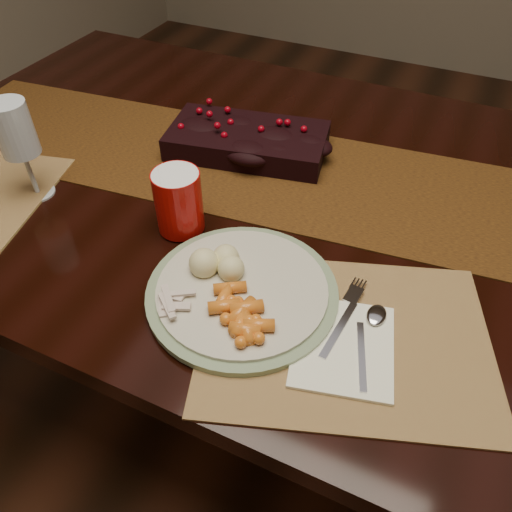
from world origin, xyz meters
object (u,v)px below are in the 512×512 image
at_px(napkin, 343,346).
at_px(wine_glass, 22,151).
at_px(dining_table, 302,318).
at_px(dinner_plate, 242,291).
at_px(turkey_shreds, 176,301).
at_px(mashed_potatoes, 223,258).
at_px(red_cup, 179,202).
at_px(placemat_main, 345,336).
at_px(baby_carrots, 242,314).
at_px(centerpiece, 247,137).

relative_size(napkin, wine_glass, 0.86).
distance_m(dining_table, wine_glass, 0.70).
height_order(dinner_plate, turkey_shreds, turkey_shreds).
distance_m(mashed_potatoes, napkin, 0.22).
distance_m(dinner_plate, red_cup, 0.20).
height_order(dinner_plate, napkin, dinner_plate).
bearing_deg(mashed_potatoes, wine_glass, 173.94).
bearing_deg(dinner_plate, placemat_main, -2.60).
distance_m(placemat_main, wine_glass, 0.64).
relative_size(baby_carrots, mashed_potatoes, 1.29).
xyz_separation_m(baby_carrots, mashed_potatoes, (-0.07, 0.08, 0.01)).
height_order(dining_table, baby_carrots, baby_carrots).
xyz_separation_m(placemat_main, mashed_potatoes, (-0.21, 0.03, 0.04)).
distance_m(dining_table, mashed_potatoes, 0.50).
xyz_separation_m(centerpiece, red_cup, (0.00, -0.27, 0.02)).
height_order(centerpiece, baby_carrots, centerpiece).
bearing_deg(mashed_potatoes, napkin, -14.01).
bearing_deg(centerpiece, red_cup, -89.77).
relative_size(mashed_potatoes, wine_glass, 0.47).
bearing_deg(placemat_main, turkey_shreds, 175.67).
distance_m(mashed_potatoes, red_cup, 0.14).
height_order(dinner_plate, mashed_potatoes, mashed_potatoes).
relative_size(turkey_shreds, napkin, 0.47).
relative_size(turkey_shreds, wine_glass, 0.40).
distance_m(placemat_main, baby_carrots, 0.15).
height_order(centerpiece, dinner_plate, centerpiece).
xyz_separation_m(napkin, wine_glass, (-0.63, 0.10, 0.09)).
bearing_deg(wine_glass, dining_table, 24.94).
bearing_deg(placemat_main, wine_glass, 154.16).
height_order(dining_table, centerpiece, centerpiece).
bearing_deg(turkey_shreds, dining_table, 77.05).
relative_size(dining_table, red_cup, 16.34).
relative_size(dinner_plate, red_cup, 2.63).
bearing_deg(mashed_potatoes, centerpiece, 109.74).
bearing_deg(mashed_potatoes, dining_table, 78.61).
xyz_separation_m(mashed_potatoes, red_cup, (-0.12, 0.07, 0.02)).
bearing_deg(red_cup, placemat_main, -17.73).
distance_m(red_cup, wine_glass, 0.30).
relative_size(mashed_potatoes, napkin, 0.54).
bearing_deg(dining_table, wine_glass, -155.06).
distance_m(baby_carrots, red_cup, 0.24).
height_order(mashed_potatoes, napkin, mashed_potatoes).
height_order(dining_table, wine_glass, wine_glass).
distance_m(baby_carrots, turkey_shreds, 0.10).
height_order(red_cup, wine_glass, wine_glass).
distance_m(centerpiece, placemat_main, 0.50).
bearing_deg(red_cup, dinner_plate, -30.72).
bearing_deg(baby_carrots, dinner_plate, 116.78).
bearing_deg(centerpiece, placemat_main, -48.50).
xyz_separation_m(turkey_shreds, wine_glass, (-0.39, 0.14, 0.06)).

